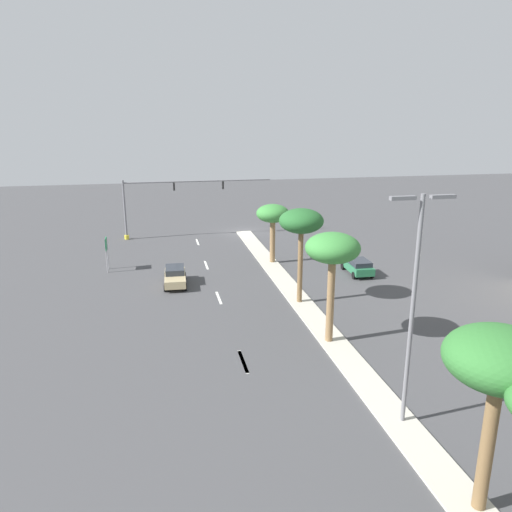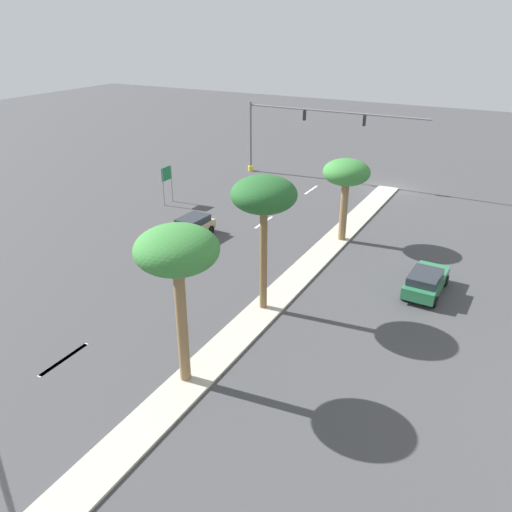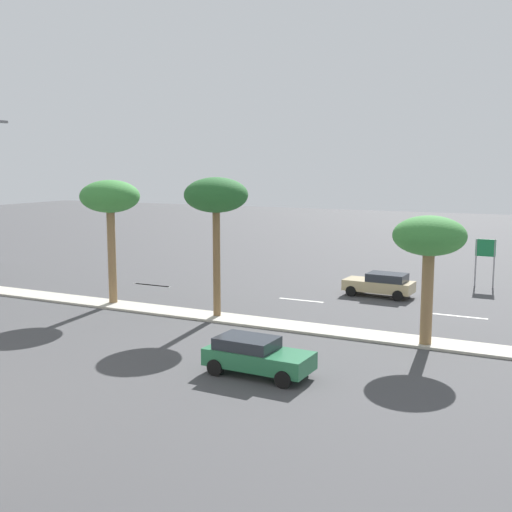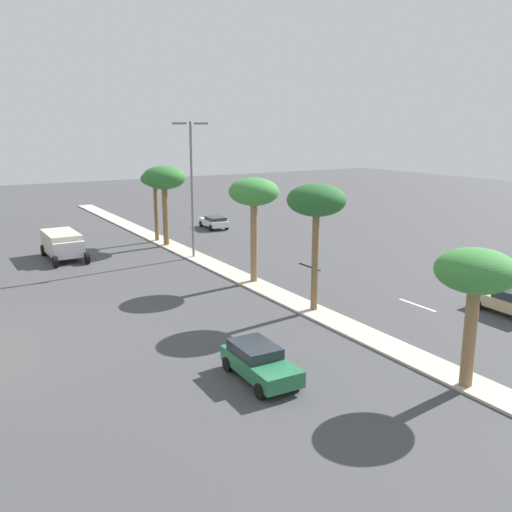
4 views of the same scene
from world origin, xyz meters
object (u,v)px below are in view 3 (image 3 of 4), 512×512
Objects in this scene: palm_tree_right at (429,239)px; palm_tree_far at (216,198)px; palm_tree_outboard at (110,200)px; sedan_tan_leading at (381,284)px; sedan_green_far at (256,355)px; directional_road_sign at (485,253)px.

palm_tree_far is at bearing 87.32° from palm_tree_right.
sedan_tan_leading is (8.96, -13.13, -5.22)m from palm_tree_outboard.
sedan_tan_leading is at bearing -55.70° from palm_tree_outboard.
palm_tree_outboard reaches higher than sedan_tan_leading.
sedan_green_far is (-6.74, 5.00, -3.99)m from palm_tree_right.
palm_tree_far reaches higher than sedan_tan_leading.
directional_road_sign reaches higher than sedan_green_far.
palm_tree_far is at bearing 145.63° from sedan_tan_leading.
palm_tree_far reaches higher than directional_road_sign.
sedan_green_far is 16.34m from sedan_tan_leading.
sedan_green_far is at bearing 178.72° from sedan_tan_leading.
palm_tree_outboard is at bearing 128.94° from directional_road_sign.
directional_road_sign is 0.76× the size of sedan_green_far.
directional_road_sign is 15.72m from palm_tree_right.
palm_tree_right is at bearing -36.60° from sedan_green_far.
sedan_green_far is (-7.38, -12.77, -5.23)m from palm_tree_outboard.
palm_tree_right is 0.81× the size of palm_tree_outboard.
directional_road_sign reaches higher than sedan_tan_leading.
palm_tree_right reaches higher than sedan_tan_leading.
sedan_tan_leading is at bearing -1.28° from sedan_green_far.
palm_tree_right reaches higher than directional_road_sign.
sedan_green_far is (-22.24, 5.63, -1.46)m from directional_road_sign.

